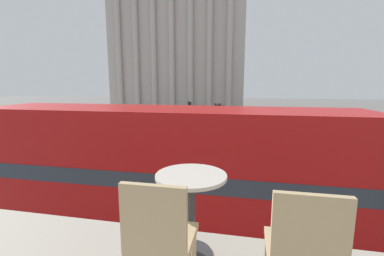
{
  "coord_description": "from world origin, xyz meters",
  "views": [
    {
      "loc": [
        1.14,
        -2.35,
        5.06
      ],
      "look_at": [
        -2.43,
        15.29,
        2.04
      ],
      "focal_mm": 24.0,
      "sensor_mm": 36.0,
      "label": 1
    }
  ],
  "objects_px": {
    "double_decker_bus": "(167,172)",
    "traffic_light_far": "(189,112)",
    "pedestrian_olive": "(342,149)",
    "cafe_dining_table": "(191,196)",
    "traffic_light_near": "(220,131)",
    "car_silver": "(194,121)",
    "plaza_building_left": "(181,41)",
    "cafe_chair_0": "(160,237)",
    "pedestrian_white": "(289,140)",
    "traffic_light_mid": "(216,120)",
    "pedestrian_red": "(313,117)",
    "cafe_chair_1": "(303,250)"
  },
  "relations": [
    {
      "from": "traffic_light_far",
      "to": "cafe_chair_1",
      "type": "bearing_deg",
      "value": -76.49
    },
    {
      "from": "cafe_chair_1",
      "to": "pedestrian_white",
      "type": "distance_m",
      "value": 19.07
    },
    {
      "from": "traffic_light_near",
      "to": "car_silver",
      "type": "bearing_deg",
      "value": 105.26
    },
    {
      "from": "traffic_light_mid",
      "to": "car_silver",
      "type": "relative_size",
      "value": 0.88
    },
    {
      "from": "cafe_chair_0",
      "to": "traffic_light_near",
      "type": "xyz_separation_m",
      "value": [
        -0.68,
        11.92,
        -1.43
      ]
    },
    {
      "from": "cafe_dining_table",
      "to": "traffic_light_mid",
      "type": "bearing_deg",
      "value": 95.31
    },
    {
      "from": "double_decker_bus",
      "to": "pedestrian_white",
      "type": "height_order",
      "value": "double_decker_bus"
    },
    {
      "from": "cafe_dining_table",
      "to": "traffic_light_far",
      "type": "distance_m",
      "value": 25.17
    },
    {
      "from": "double_decker_bus",
      "to": "pedestrian_white",
      "type": "relative_size",
      "value": 6.59
    },
    {
      "from": "traffic_light_near",
      "to": "pedestrian_white",
      "type": "height_order",
      "value": "traffic_light_near"
    },
    {
      "from": "pedestrian_red",
      "to": "pedestrian_white",
      "type": "bearing_deg",
      "value": -168.28
    },
    {
      "from": "traffic_light_near",
      "to": "pedestrian_olive",
      "type": "xyz_separation_m",
      "value": [
        7.43,
        4.19,
        -1.62
      ]
    },
    {
      "from": "traffic_light_mid",
      "to": "cafe_dining_table",
      "type": "bearing_deg",
      "value": -84.69
    },
    {
      "from": "cafe_chair_1",
      "to": "traffic_light_near",
      "type": "xyz_separation_m",
      "value": [
        -1.54,
        11.88,
        -1.43
      ]
    },
    {
      "from": "double_decker_bus",
      "to": "traffic_light_far",
      "type": "xyz_separation_m",
      "value": [
        -3.41,
        19.34,
        -0.18
      ]
    },
    {
      "from": "plaza_building_left",
      "to": "traffic_light_mid",
      "type": "height_order",
      "value": "plaza_building_left"
    },
    {
      "from": "car_silver",
      "to": "pedestrian_white",
      "type": "bearing_deg",
      "value": 149.84
    },
    {
      "from": "cafe_dining_table",
      "to": "cafe_chair_1",
      "type": "distance_m",
      "value": 0.95
    },
    {
      "from": "plaza_building_left",
      "to": "traffic_light_mid",
      "type": "bearing_deg",
      "value": -71.05
    },
    {
      "from": "traffic_light_far",
      "to": "pedestrian_olive",
      "type": "distance_m",
      "value": 15.0
    },
    {
      "from": "traffic_light_near",
      "to": "pedestrian_white",
      "type": "bearing_deg",
      "value": 55.62
    },
    {
      "from": "plaza_building_left",
      "to": "pedestrian_olive",
      "type": "xyz_separation_m",
      "value": [
        17.95,
        -30.13,
        -11.95
      ]
    },
    {
      "from": "plaza_building_left",
      "to": "cafe_chair_0",
      "type": "bearing_deg",
      "value": -76.39
    },
    {
      "from": "cafe_chair_0",
      "to": "traffic_light_mid",
      "type": "relative_size",
      "value": 0.25
    },
    {
      "from": "traffic_light_mid",
      "to": "pedestrian_red",
      "type": "relative_size",
      "value": 2.14
    },
    {
      "from": "cafe_dining_table",
      "to": "traffic_light_near",
      "type": "bearing_deg",
      "value": 93.82
    },
    {
      "from": "cafe_dining_table",
      "to": "traffic_light_near",
      "type": "relative_size",
      "value": 0.18
    },
    {
      "from": "car_silver",
      "to": "pedestrian_red",
      "type": "xyz_separation_m",
      "value": [
        14.73,
        4.49,
        0.3
      ]
    },
    {
      "from": "car_silver",
      "to": "pedestrian_olive",
      "type": "relative_size",
      "value": 2.31
    },
    {
      "from": "cafe_chair_0",
      "to": "traffic_light_near",
      "type": "height_order",
      "value": "cafe_chair_0"
    },
    {
      "from": "cafe_dining_table",
      "to": "traffic_light_far",
      "type": "relative_size",
      "value": 0.21
    },
    {
      "from": "double_decker_bus",
      "to": "traffic_light_mid",
      "type": "xyz_separation_m",
      "value": [
        0.2,
        12.34,
        -0.01
      ]
    },
    {
      "from": "pedestrian_olive",
      "to": "car_silver",
      "type": "bearing_deg",
      "value": 31.9
    },
    {
      "from": "traffic_light_mid",
      "to": "plaza_building_left",
      "type": "bearing_deg",
      "value": 108.95
    },
    {
      "from": "pedestrian_white",
      "to": "pedestrian_red",
      "type": "bearing_deg",
      "value": 24.7
    },
    {
      "from": "double_decker_bus",
      "to": "traffic_light_far",
      "type": "relative_size",
      "value": 3.32
    },
    {
      "from": "traffic_light_far",
      "to": "car_silver",
      "type": "distance_m",
      "value": 4.41
    },
    {
      "from": "traffic_light_near",
      "to": "traffic_light_far",
      "type": "xyz_separation_m",
      "value": [
        -4.49,
        13.21,
        -0.44
      ]
    },
    {
      "from": "car_silver",
      "to": "pedestrian_red",
      "type": "height_order",
      "value": "pedestrian_red"
    },
    {
      "from": "car_silver",
      "to": "pedestrian_red",
      "type": "distance_m",
      "value": 15.4
    },
    {
      "from": "cafe_dining_table",
      "to": "traffic_light_far",
      "type": "height_order",
      "value": "cafe_dining_table"
    },
    {
      "from": "cafe_chair_1",
      "to": "pedestrian_red",
      "type": "height_order",
      "value": "cafe_chair_1"
    },
    {
      "from": "plaza_building_left",
      "to": "double_decker_bus",
      "type": "bearing_deg",
      "value": -76.86
    },
    {
      "from": "plaza_building_left",
      "to": "traffic_light_mid",
      "type": "relative_size",
      "value": 7.06
    },
    {
      "from": "cafe_chair_0",
      "to": "pedestrian_white",
      "type": "height_order",
      "value": "cafe_chair_0"
    },
    {
      "from": "cafe_chair_0",
      "to": "traffic_light_mid",
      "type": "distance_m",
      "value": 18.29
    },
    {
      "from": "plaza_building_left",
      "to": "car_silver",
      "type": "relative_size",
      "value": 6.2
    },
    {
      "from": "pedestrian_olive",
      "to": "pedestrian_red",
      "type": "bearing_deg",
      "value": -19.14
    },
    {
      "from": "cafe_chair_1",
      "to": "plaza_building_left",
      "type": "distance_m",
      "value": 48.56
    },
    {
      "from": "traffic_light_near",
      "to": "pedestrian_white",
      "type": "xyz_separation_m",
      "value": [
        4.58,
        6.69,
        -1.69
      ]
    }
  ]
}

